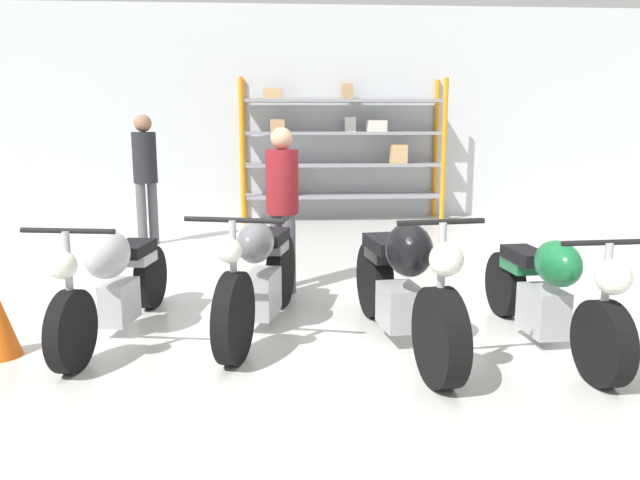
{
  "coord_description": "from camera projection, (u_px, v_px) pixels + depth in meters",
  "views": [
    {
      "loc": [
        -0.36,
        -4.71,
        1.68
      ],
      "look_at": [
        0.0,
        0.4,
        0.7
      ],
      "focal_mm": 35.0,
      "sensor_mm": 36.0,
      "label": 1
    }
  ],
  "objects": [
    {
      "name": "back_wall",
      "position": [
        296.0,
        114.0,
        10.76
      ],
      "size": [
        30.0,
        0.08,
        3.6
      ],
      "color": "silver",
      "rests_on": "ground_plane"
    },
    {
      "name": "motorcycle_grey",
      "position": [
        260.0,
        276.0,
        5.01
      ],
      "size": [
        0.81,
        2.05,
        1.03
      ],
      "rotation": [
        0.0,
        0.0,
        -1.81
      ],
      "color": "black",
      "rests_on": "ground_plane"
    },
    {
      "name": "motorcycle_silver",
      "position": [
        114.0,
        279.0,
        4.88
      ],
      "size": [
        0.66,
        2.04,
        0.98
      ],
      "rotation": [
        0.0,
        0.0,
        -1.74
      ],
      "color": "black",
      "rests_on": "ground_plane"
    },
    {
      "name": "person_near_rack",
      "position": [
        282.0,
        197.0,
        6.08
      ],
      "size": [
        0.45,
        0.45,
        1.62
      ],
      "rotation": [
        0.0,
        0.0,
        3.88
      ],
      "color": "#595960",
      "rests_on": "ground_plane"
    },
    {
      "name": "motorcycle_black",
      "position": [
        403.0,
        285.0,
        4.64
      ],
      "size": [
        0.59,
        2.15,
        1.08
      ],
      "rotation": [
        0.0,
        0.0,
        -1.44
      ],
      "color": "black",
      "rests_on": "ground_plane"
    },
    {
      "name": "person_browsing",
      "position": [
        145.0,
        169.0,
        8.42
      ],
      "size": [
        0.45,
        0.45,
        1.77
      ],
      "rotation": [
        0.0,
        0.0,
        2.35
      ],
      "color": "#595960",
      "rests_on": "ground_plane"
    },
    {
      "name": "shelving_rack",
      "position": [
        341.0,
        147.0,
        10.55
      ],
      "size": [
        3.44,
        0.63,
        2.38
      ],
      "color": "orange",
      "rests_on": "ground_plane"
    },
    {
      "name": "ground_plane",
      "position": [
        324.0,
        336.0,
        4.95
      ],
      "size": [
        30.0,
        30.0,
        0.0
      ],
      "primitive_type": "plane",
      "color": "silver"
    },
    {
      "name": "motorcycle_green",
      "position": [
        549.0,
        292.0,
        4.66
      ],
      "size": [
        0.6,
        2.06,
        0.95
      ],
      "rotation": [
        0.0,
        0.0,
        -1.51
      ],
      "color": "black",
      "rests_on": "ground_plane"
    }
  ]
}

